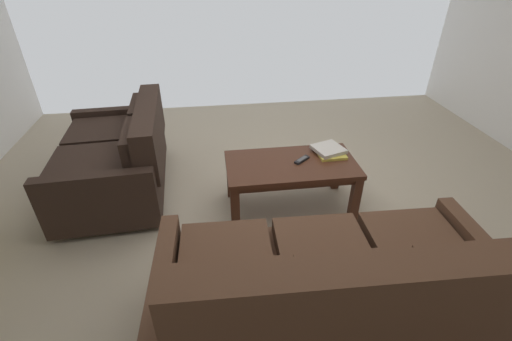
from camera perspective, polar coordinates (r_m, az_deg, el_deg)
The scene contains 6 objects.
ground_plane at distance 3.11m, azimuth 3.81°, elevation -7.06°, with size 5.86×5.20×0.01m, color #B7A88E.
sofa_main at distance 2.07m, azimuth 11.89°, elevation -18.83°, with size 1.90×0.92×0.88m.
loveseat_near at distance 3.44m, azimuth -21.40°, elevation 1.98°, with size 0.97×1.43×0.82m.
coffee_table at distance 2.97m, azimuth 5.72°, elevation 0.07°, with size 1.09×0.57×0.46m.
book_stack at distance 3.11m, azimuth 11.78°, elevation 3.24°, with size 0.30×0.30×0.06m.
tv_remote at distance 2.97m, azimuth 7.48°, elevation 1.75°, with size 0.15×0.14×0.02m.
Camera 1 is at (0.53, 2.35, 1.96)m, focal length 24.61 mm.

